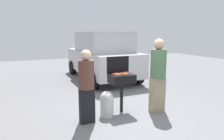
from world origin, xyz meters
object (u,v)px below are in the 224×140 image
Objects in this scene: hot_dog_14 at (118,74)px; parked_minivan at (102,55)px; hot_dog_2 at (119,75)px; hot_dog_11 at (126,73)px; propane_tank at (107,103)px; hot_dog_5 at (116,74)px; hot_dog_8 at (116,73)px; hot_dog_13 at (118,74)px; bbq_grill at (122,80)px; hot_dog_9 at (125,74)px; person_right at (158,73)px; hot_dog_12 at (114,74)px; hot_dog_7 at (126,74)px; hot_dog_10 at (126,73)px; hot_dog_4 at (126,72)px; hot_dog_3 at (122,73)px; hot_dog_1 at (116,75)px; hot_dog_15 at (121,74)px; person_left at (86,84)px; hot_dog_6 at (127,74)px; hot_dog_0 at (122,73)px.

parked_minivan is at bearing 74.31° from hot_dog_14.
hot_dog_2 and hot_dog_11 have the same top height.
hot_dog_5 is at bearing 30.65° from propane_tank.
hot_dog_13 is at bearing -60.00° from hot_dog_8.
bbq_grill is 0.18m from hot_dog_9.
hot_dog_12 is at bearing -22.40° from person_right.
hot_dog_7 is 0.04m from hot_dog_10.
hot_dog_7 is at bearing -119.21° from hot_dog_4.
hot_dog_4 is at bearing 19.80° from hot_dog_13.
person_right is (1.04, -0.36, 0.01)m from hot_dog_12.
hot_dog_13 is at bearing -25.10° from person_right.
hot_dog_3 and hot_dog_4 have the same top height.
hot_dog_1 and hot_dog_11 have the same top height.
hot_dog_8 is 1.00× the size of hot_dog_12.
hot_dog_15 is (0.13, -0.07, 0.00)m from hot_dog_5.
hot_dog_4 is at bearing 39.26° from hot_dog_2.
bbq_grill is at bearing -145.23° from hot_dog_4.
hot_dog_7 is (0.03, -0.15, 0.00)m from hot_dog_3.
parked_minivan is (0.13, 4.15, 0.03)m from person_right.
hot_dog_3 is 1.00× the size of hot_dog_4.
hot_dog_8 is at bearing 134.33° from bbq_grill.
hot_dog_7 is 1.12m from person_left.
hot_dog_2 is 4.09m from parked_minivan.
hot_dog_6 and hot_dog_12 have the same top height.
hot_dog_9 is (0.19, 0.06, 0.00)m from hot_dog_2.
hot_dog_2 is 1.00× the size of hot_dog_15.
hot_dog_4 is (0.38, 0.21, 0.00)m from hot_dog_1.
parked_minivan is (1.10, 3.75, 0.04)m from hot_dog_5.
hot_dog_11 is (0.07, -0.08, 0.00)m from hot_dog_3.
hot_dog_6 is 1.00× the size of hot_dog_10.
hot_dog_14 is 0.08× the size of person_left.
hot_dog_2 is 0.99m from person_right.
hot_dog_1 and hot_dog_14 have the same top height.
hot_dog_4 is at bearing 3.27° from hot_dog_3.
hot_dog_4 is 0.18m from hot_dog_7.
hot_dog_11 is (0.04, 0.07, 0.00)m from hot_dog_7.
person_left is at bearing -172.60° from hot_dog_6.
hot_dog_13 is at bearing 45.17° from hot_dog_1.
person_right is (0.78, -0.26, 0.01)m from hot_dog_9.
person_right is (0.96, -0.20, 0.01)m from hot_dog_2.
parked_minivan is at bearing -95.00° from person_right.
hot_dog_8 is at bearing 91.41° from hot_dog_14.
hot_dog_15 is at bearing -24.59° from person_right.
hot_dog_0 is at bearing -123.69° from hot_dog_3.
hot_dog_3 is 0.07× the size of person_right.
hot_dog_12 is at bearing 170.12° from bbq_grill.
hot_dog_1 and hot_dog_4 have the same top height.
hot_dog_13 is (-0.07, 0.04, 0.16)m from bbq_grill.
hot_dog_14 is at bearing -179.83° from hot_dog_7.
hot_dog_3 is 0.19m from hot_dog_8.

